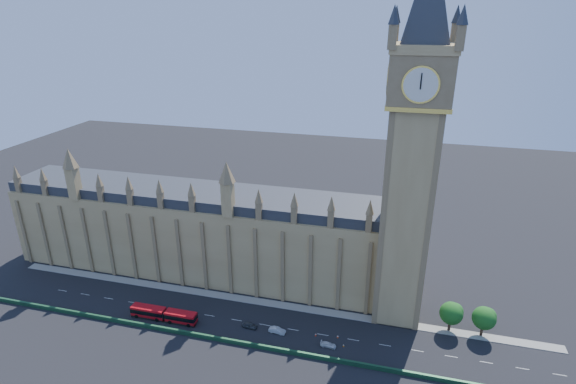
% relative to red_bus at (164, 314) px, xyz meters
% --- Properties ---
extents(ground, '(400.00, 400.00, 0.00)m').
position_rel_red_bus_xyz_m(ground, '(23.29, 4.66, -1.69)').
color(ground, black).
rests_on(ground, ground).
extents(palace_westminster, '(120.00, 20.00, 28.00)m').
position_rel_red_bus_xyz_m(palace_westminster, '(-1.71, 26.66, 12.17)').
color(palace_westminster, '#A88851').
rests_on(palace_westminster, ground).
extents(elizabeth_tower, '(20.59, 20.59, 105.00)m').
position_rel_red_bus_xyz_m(elizabeth_tower, '(61.29, 18.66, 52.86)').
color(elizabeth_tower, '#A88851').
rests_on(elizabeth_tower, ground).
extents(bridge_parapet, '(160.00, 0.60, 1.20)m').
position_rel_red_bus_xyz_m(bridge_parapet, '(23.29, -4.34, -1.09)').
color(bridge_parapet, '#1E4C2D').
rests_on(bridge_parapet, ground).
extents(kerb_north, '(160.00, 3.00, 0.16)m').
position_rel_red_bus_xyz_m(kerb_north, '(23.29, 14.16, -1.61)').
color(kerb_north, gray).
rests_on(kerb_north, ground).
extents(tree_east_near, '(6.00, 6.00, 8.50)m').
position_rel_red_bus_xyz_m(tree_east_near, '(75.51, 14.75, 3.95)').
color(tree_east_near, '#382619').
rests_on(tree_east_near, ground).
extents(tree_east_far, '(6.00, 6.00, 8.50)m').
position_rel_red_bus_xyz_m(tree_east_far, '(83.51, 14.75, 3.95)').
color(tree_east_far, '#382619').
rests_on(tree_east_far, ground).
extents(red_bus, '(18.93, 3.07, 3.22)m').
position_rel_red_bus_xyz_m(red_bus, '(0.00, 0.00, 0.00)').
color(red_bus, red).
rests_on(red_bus, ground).
extents(car_grey, '(4.21, 2.00, 1.39)m').
position_rel_red_bus_xyz_m(car_grey, '(23.84, 2.59, -1.00)').
color(car_grey, '#3D4044').
rests_on(car_grey, ground).
extents(car_silver, '(4.60, 1.96, 1.48)m').
position_rel_red_bus_xyz_m(car_silver, '(31.52, 2.46, -0.96)').
color(car_silver, '#B8BBC1').
rests_on(car_silver, ground).
extents(car_white, '(4.16, 1.95, 1.18)m').
position_rel_red_bus_xyz_m(car_white, '(45.41, 0.54, -1.11)').
color(car_white, silver).
rests_on(car_white, ground).
extents(cone_a, '(0.63, 0.63, 0.77)m').
position_rel_red_bus_xyz_m(cone_a, '(44.94, 1.39, -1.32)').
color(cone_a, black).
rests_on(cone_a, ground).
extents(cone_b, '(0.47, 0.47, 0.74)m').
position_rel_red_bus_xyz_m(cone_b, '(47.24, 4.46, -1.33)').
color(cone_b, black).
rests_on(cone_b, ground).
extents(cone_c, '(0.56, 0.56, 0.70)m').
position_rel_red_bus_xyz_m(cone_c, '(41.58, 3.77, -1.35)').
color(cone_c, black).
rests_on(cone_c, ground).
extents(cone_d, '(0.41, 0.41, 0.63)m').
position_rel_red_bus_xyz_m(cone_d, '(49.16, 1.57, -1.38)').
color(cone_d, black).
rests_on(cone_d, ground).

